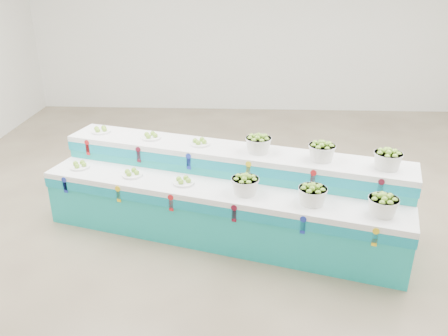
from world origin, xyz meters
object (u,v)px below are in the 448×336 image
Objects in this scene: plate_upper_mid at (151,135)px; display_stand at (224,194)px; basket_upper_right at (388,159)px; basket_lower_left at (245,184)px.

display_stand is at bearing -29.98° from plate_upper_mid.
basket_upper_right is at bearing -16.08° from plate_upper_mid.
display_stand is 14.08× the size of basket_lower_left.
display_stand is at bearing 125.60° from basket_lower_left.
basket_lower_left is 1.59m from plate_upper_mid.
display_stand is 1.28m from plate_upper_mid.
plate_upper_mid is (-1.00, 0.58, 0.56)m from display_stand.
plate_upper_mid is 2.98m from basket_upper_right.
basket_upper_right reaches higher than display_stand.
basket_upper_right reaches higher than plate_upper_mid.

